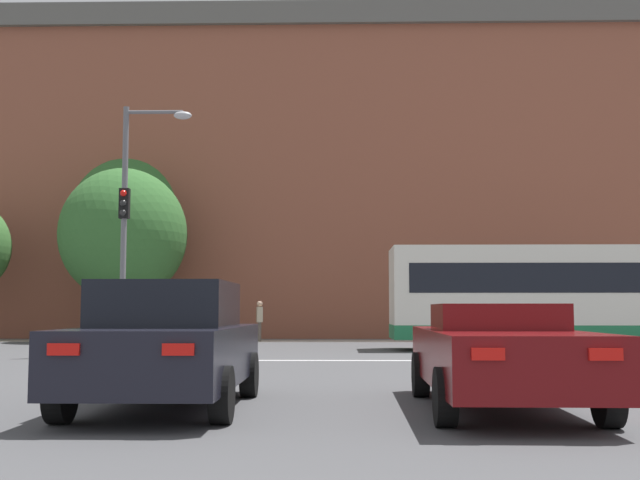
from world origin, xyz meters
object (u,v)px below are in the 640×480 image
(street_lamp_junction, at_px, (136,202))
(pedestrian_walking_east, at_px, (260,318))
(bus_crossing_lead, at_px, (569,295))
(pedestrian_waiting, at_px, (562,314))
(traffic_light_far_right, at_px, (484,276))
(car_saloon_left, at_px, (168,345))
(car_roadster_right, at_px, (499,354))
(traffic_light_near_left, at_px, (123,244))

(street_lamp_junction, xyz_separation_m, pedestrian_walking_east, (2.49, 9.96, -3.30))
(bus_crossing_lead, xyz_separation_m, pedestrian_waiting, (1.58, 6.58, -0.64))
(traffic_light_far_right, distance_m, street_lamp_junction, 15.17)
(car_saloon_left, distance_m, pedestrian_waiting, 24.41)
(car_roadster_right, xyz_separation_m, pedestrian_waiting, (6.82, 21.79, 0.40))
(street_lamp_junction, relative_size, pedestrian_waiting, 3.77)
(car_saloon_left, distance_m, pedestrian_walking_east, 21.66)
(car_roadster_right, height_order, street_lamp_junction, street_lamp_junction)
(car_saloon_left, distance_m, traffic_light_near_left, 11.29)
(bus_crossing_lead, xyz_separation_m, traffic_light_far_right, (-1.49, 6.37, 0.85))
(bus_crossing_lead, xyz_separation_m, street_lamp_junction, (-12.87, -3.52, 2.50))
(traffic_light_far_right, relative_size, pedestrian_walking_east, 2.37)
(bus_crossing_lead, relative_size, pedestrian_walking_east, 6.94)
(car_saloon_left, xyz_separation_m, traffic_light_near_left, (-3.44, 10.53, 2.16))
(pedestrian_waiting, distance_m, pedestrian_walking_east, 11.97)
(bus_crossing_lead, relative_size, pedestrian_waiting, 6.09)
(pedestrian_waiting, relative_size, pedestrian_walking_east, 1.14)
(street_lamp_junction, distance_m, pedestrian_waiting, 17.91)
(car_roadster_right, xyz_separation_m, bus_crossing_lead, (5.25, 15.21, 1.03))
(bus_crossing_lead, xyz_separation_m, traffic_light_near_left, (-12.89, -4.66, 1.24))
(car_saloon_left, xyz_separation_m, street_lamp_junction, (-3.43, 11.68, 3.42))
(traffic_light_near_left, height_order, pedestrian_waiting, traffic_light_near_left)
(pedestrian_waiting, bearing_deg, car_saloon_left, -116.88)
(car_roadster_right, bearing_deg, traffic_light_far_right, 81.00)
(car_saloon_left, height_order, car_roadster_right, car_saloon_left)
(bus_crossing_lead, bearing_deg, car_saloon_left, -31.87)
(traffic_light_near_left, relative_size, traffic_light_far_right, 1.17)
(pedestrian_waiting, bearing_deg, car_roadster_right, -107.41)
(car_roadster_right, xyz_separation_m, traffic_light_far_right, (3.76, 21.58, 1.89))
(street_lamp_junction, bearing_deg, pedestrian_walking_east, 75.97)
(traffic_light_far_right, bearing_deg, car_saloon_left, -110.26)
(street_lamp_junction, bearing_deg, traffic_light_far_right, 40.97)
(traffic_light_far_right, bearing_deg, pedestrian_waiting, 3.87)
(street_lamp_junction, distance_m, pedestrian_walking_east, 10.78)
(car_roadster_right, distance_m, traffic_light_far_right, 21.99)
(bus_crossing_lead, bearing_deg, traffic_light_far_right, -166.87)
(traffic_light_near_left, distance_m, street_lamp_junction, 1.70)
(traffic_light_near_left, xyz_separation_m, pedestrian_walking_east, (2.50, 11.10, -2.04))
(street_lamp_junction, bearing_deg, bus_crossing_lead, 15.27)
(pedestrian_walking_east, bearing_deg, street_lamp_junction, -24.70)
(car_saloon_left, relative_size, car_roadster_right, 0.92)
(car_saloon_left, xyz_separation_m, pedestrian_waiting, (11.03, 21.77, 0.28))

